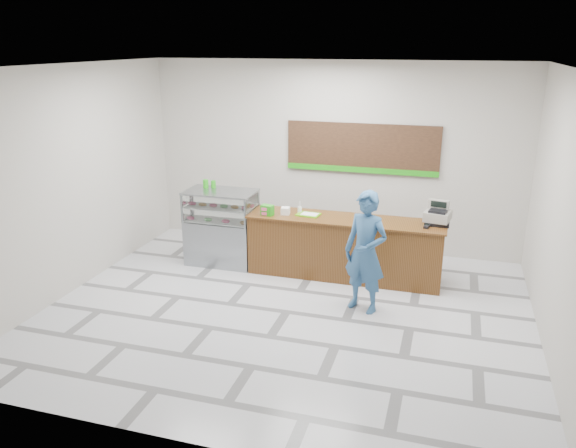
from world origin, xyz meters
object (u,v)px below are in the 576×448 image
(sales_counter, at_px, (344,248))
(display_case, at_px, (222,227))
(cash_register, at_px, (438,215))
(serving_tray, at_px, (308,214))
(customer, at_px, (366,252))

(sales_counter, bearing_deg, display_case, -180.00)
(cash_register, bearing_deg, sales_counter, -163.59)
(cash_register, bearing_deg, serving_tray, -165.61)
(serving_tray, xyz_separation_m, customer, (1.15, -1.13, -0.13))
(customer, bearing_deg, serving_tray, 156.24)
(display_case, height_order, customer, customer)
(sales_counter, relative_size, cash_register, 7.03)
(cash_register, bearing_deg, customer, -115.99)
(cash_register, distance_m, customer, 1.60)
(cash_register, bearing_deg, display_case, -167.16)
(serving_tray, distance_m, customer, 1.62)
(display_case, xyz_separation_m, serving_tray, (1.59, 0.01, 0.36))
(sales_counter, height_order, display_case, display_case)
(display_case, bearing_deg, sales_counter, 0.00)
(sales_counter, xyz_separation_m, customer, (0.52, -1.12, 0.39))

